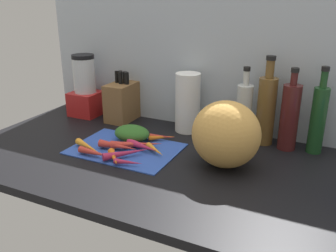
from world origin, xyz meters
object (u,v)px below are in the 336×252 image
Objects in this scene: carrot_2 at (127,153)px; carrot_10 at (128,162)px; carrot_11 at (155,150)px; bottle_1 at (266,109)px; paper_towel_roll at (188,103)px; carrot_3 at (143,144)px; carrot_7 at (118,146)px; carrot_8 at (128,144)px; bottle_3 at (318,118)px; knife_block at (122,101)px; winter_squash at (226,134)px; cutting_board at (126,148)px; bottle_2 at (290,116)px; carrot_6 at (114,158)px; blender_appliance at (85,90)px; bottle_0 at (244,112)px; carrot_1 at (142,146)px; carrot_4 at (96,153)px; carrot_0 at (156,136)px; carrot_9 at (162,137)px; carrot_5 at (88,147)px.

carrot_10 is (4.16, -5.60, -0.40)cm from carrot_2.
carrot_11 is 46.26cm from bottle_1.
carrot_3 is at bearing -105.86° from paper_towel_roll.
carrot_8 reaches higher than carrot_7.
bottle_3 is (56.50, 41.70, 11.67)cm from carrot_10.
carrot_11 is at bearing -19.76° from carrot_3.
knife_block is (-32.19, 28.37, 7.18)cm from carrot_11.
carrot_10 is 43.05cm from paper_towel_roll.
carrot_2 is 0.51× the size of bottle_1.
carrot_2 is at bearing -138.56° from bottle_1.
winter_squash reaches higher than carrot_7.
cutting_board is 2.69× the size of carrot_3.
winter_squash is at bearing 28.29° from carrot_10.
bottle_2 is at bearing -10.51° from bottle_1.
carrot_6 is 16.04cm from carrot_11.
cutting_board is at bearing 125.32° from carrot_2.
carrot_3 is 5.80cm from carrot_8.
blender_appliance reaches higher than paper_towel_roll.
carrot_10 is 0.44× the size of knife_block.
knife_block is (-25.63, 26.01, 7.04)cm from carrot_3.
carrot_11 is at bearing 3.91° from carrot_8.
bottle_0 is (31.86, 25.41, 10.12)cm from carrot_3.
carrot_1 is at bearing -143.29° from bottle_1.
carrot_6 is at bearing -142.83° from bottle_2.
bottle_2 is (60.99, 39.78, 11.04)cm from carrot_4.
carrot_10 is (2.44, -25.05, -0.26)cm from carrot_0.
bottle_2 reaches higher than carrot_4.
bottle_0 is 0.96× the size of bottle_2.
bottle_2 reaches higher than carrot_0.
winter_squash is at bearing -136.29° from bottle_3.
knife_block is at bearing 3.88° from blender_appliance.
carrot_4 is 0.90× the size of carrot_7.
carrot_4 is 0.61× the size of winter_squash.
winter_squash reaches higher than carrot_11.
bottle_2 is at bearing 17.96° from carrot_9.
carrot_10 is 62.76cm from bottle_2.
bottle_0 reaches higher than carrot_0.
carrot_7 is (-7.23, -6.24, 0.25)cm from carrot_3.
carrot_8 is at bearing 59.87° from carrot_4.
blender_appliance reaches higher than knife_block.
winter_squash is 0.93× the size of paper_towel_roll.
bottle_1 is (40.24, 26.84, 12.26)cm from carrot_3.
paper_towel_roll is at bearing 67.21° from carrot_8.
paper_towel_roll reaches higher than winter_squash.
carrot_9 is 33.60cm from knife_block.
bottle_0 is at bearing -0.60° from knife_block.
carrot_5 is (-18.01, -20.83, 0.04)cm from carrot_0.
winter_squash is 0.72× the size of bottle_3.
paper_towel_roll is (6.93, 16.36, 10.63)cm from carrot_0.
carrot_6 is 40.12cm from winter_squash.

